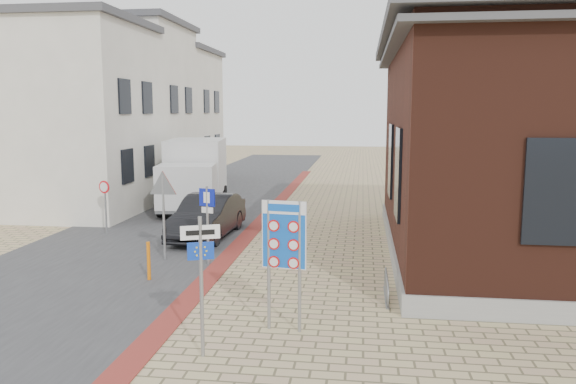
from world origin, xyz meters
The scene contains 15 objects.
ground centered at (0.00, 0.00, 0.00)m, with size 120.00×120.00×0.00m, color tan.
road_strip centered at (-5.50, 15.00, 0.01)m, with size 7.00×60.00×0.02m, color #38383A.
curb_strip centered at (-2.00, 10.00, 0.01)m, with size 0.60×40.00×0.02m, color maroon.
townhouse_near centered at (-10.99, 12.00, 4.17)m, with size 7.40×6.40×8.30m.
townhouse_mid centered at (-10.99, 18.00, 4.57)m, with size 7.40×6.40×9.10m.
townhouse_far centered at (-10.99, 24.00, 4.17)m, with size 7.40×6.40×8.30m.
bike_rack centered at (2.65, 2.20, 0.26)m, with size 0.08×1.80×0.60m.
sedan centered at (-3.35, 7.97, 0.75)m, with size 1.58×4.54×1.49m, color black.
box_truck centered at (-5.47, 13.44, 1.61)m, with size 3.25×6.27×3.13m.
border_sign centered at (0.50, -0.09, 1.92)m, with size 0.91×0.18×2.68m.
essen_sign centered at (-0.80, -1.50, 1.73)m, with size 0.66×0.30×2.59m.
parking_sign centered at (-2.37, 4.50, 1.55)m, with size 0.50×0.19×2.30m.
yield_sign centered at (-3.80, 4.84, 2.02)m, with size 0.93×0.10×2.63m.
speed_sign centered at (-7.14, 8.00, 1.27)m, with size 0.45×0.16×1.95m.
bollard centered at (-3.50, 2.80, 0.52)m, with size 0.09×0.09×1.04m, color orange.
Camera 1 is at (2.01, -10.91, 4.44)m, focal length 35.00 mm.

